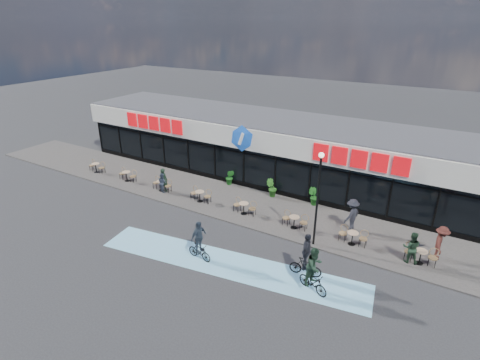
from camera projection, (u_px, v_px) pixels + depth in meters
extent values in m
plane|color=#28282B|center=(184.00, 230.00, 21.93)|extent=(120.00, 120.00, 0.00)
cube|color=#514C48|center=(225.00, 200.00, 25.46)|extent=(44.00, 5.00, 0.10)
cube|color=#7CC7EB|center=(228.00, 264.00, 18.88)|extent=(14.17, 4.13, 0.01)
cube|color=black|center=(263.00, 156.00, 29.23)|extent=(30.00, 6.00, 3.00)
cube|color=silver|center=(263.00, 128.00, 28.21)|extent=(30.60, 6.30, 1.50)
cube|color=#47474C|center=(264.00, 118.00, 28.01)|extent=(30.60, 6.30, 0.10)
cube|color=#0D2298|center=(244.00, 148.00, 26.21)|extent=(30.60, 0.08, 0.18)
cube|color=black|center=(244.00, 153.00, 26.38)|extent=(30.00, 0.06, 0.08)
cube|color=black|center=(244.00, 185.00, 27.36)|extent=(30.00, 0.10, 0.40)
cube|color=red|center=(154.00, 123.00, 29.43)|extent=(5.63, 0.18, 1.10)
cube|color=red|center=(359.00, 159.00, 21.98)|extent=(5.63, 0.18, 1.10)
ellipsoid|color=blue|center=(242.00, 138.00, 25.70)|extent=(1.90, 0.24, 1.90)
cylinder|color=black|center=(100.00, 137.00, 33.82)|extent=(0.10, 0.10, 3.00)
cylinder|color=black|center=(120.00, 141.00, 32.65)|extent=(0.10, 0.10, 3.00)
cylinder|color=black|center=(141.00, 146.00, 31.49)|extent=(0.10, 0.10, 3.00)
cylinder|color=black|center=(164.00, 151.00, 30.33)|extent=(0.10, 0.10, 3.00)
cylinder|color=black|center=(188.00, 156.00, 29.16)|extent=(0.10, 0.10, 3.00)
cylinder|color=black|center=(215.00, 162.00, 28.00)|extent=(0.10, 0.10, 3.00)
cylinder|color=black|center=(244.00, 168.00, 26.84)|extent=(0.10, 0.10, 3.00)
cylinder|color=black|center=(275.00, 175.00, 25.67)|extent=(0.10, 0.10, 3.00)
cylinder|color=black|center=(310.00, 183.00, 24.51)|extent=(0.10, 0.10, 3.00)
cylinder|color=black|center=(348.00, 191.00, 23.34)|extent=(0.10, 0.10, 3.00)
cylinder|color=black|center=(389.00, 200.00, 22.18)|extent=(0.10, 0.10, 3.00)
cylinder|color=black|center=(436.00, 210.00, 21.02)|extent=(0.10, 0.10, 3.00)
cylinder|color=black|center=(317.00, 203.00, 19.40)|extent=(0.12, 0.12, 5.03)
sphere|color=#FFF2CC|center=(321.00, 155.00, 18.36)|extent=(0.28, 0.28, 0.28)
cylinder|color=tan|center=(95.00, 164.00, 29.55)|extent=(0.60, 0.60, 0.04)
cylinder|color=black|center=(96.00, 168.00, 29.69)|extent=(0.06, 0.06, 0.70)
cylinder|color=black|center=(97.00, 172.00, 29.83)|extent=(0.40, 0.40, 0.02)
cylinder|color=tan|center=(126.00, 172.00, 27.97)|extent=(0.60, 0.60, 0.04)
cylinder|color=black|center=(127.00, 176.00, 28.11)|extent=(0.06, 0.06, 0.70)
cylinder|color=black|center=(127.00, 181.00, 28.26)|extent=(0.40, 0.40, 0.02)
cylinder|color=tan|center=(161.00, 181.00, 26.40)|extent=(0.60, 0.60, 0.04)
cylinder|color=black|center=(161.00, 186.00, 26.54)|extent=(0.06, 0.06, 0.70)
cylinder|color=black|center=(162.00, 190.00, 26.68)|extent=(0.40, 0.40, 0.02)
cylinder|color=tan|center=(200.00, 192.00, 24.82)|extent=(0.60, 0.60, 0.04)
cylinder|color=black|center=(200.00, 196.00, 24.96)|extent=(0.06, 0.06, 0.70)
cylinder|color=black|center=(200.00, 201.00, 25.10)|extent=(0.40, 0.40, 0.02)
cylinder|color=tan|center=(244.00, 204.00, 23.24)|extent=(0.60, 0.60, 0.04)
cylinder|color=black|center=(244.00, 208.00, 23.38)|extent=(0.06, 0.06, 0.70)
cylinder|color=black|center=(244.00, 214.00, 23.52)|extent=(0.40, 0.40, 0.02)
cylinder|color=tan|center=(294.00, 217.00, 21.66)|extent=(0.60, 0.60, 0.04)
cylinder|color=black|center=(294.00, 222.00, 21.80)|extent=(0.06, 0.06, 0.70)
cylinder|color=black|center=(294.00, 228.00, 21.94)|extent=(0.40, 0.40, 0.02)
cylinder|color=tan|center=(353.00, 233.00, 20.08)|extent=(0.60, 0.60, 0.04)
cylinder|color=black|center=(352.00, 238.00, 20.22)|extent=(0.06, 0.06, 0.70)
cylinder|color=black|center=(351.00, 244.00, 20.37)|extent=(0.40, 0.40, 0.02)
cylinder|color=tan|center=(422.00, 251.00, 18.51)|extent=(0.60, 0.60, 0.04)
cylinder|color=black|center=(420.00, 257.00, 18.65)|extent=(0.06, 0.06, 0.70)
cylinder|color=black|center=(419.00, 263.00, 18.79)|extent=(0.40, 0.40, 0.02)
imported|color=#1C621C|center=(230.00, 177.00, 27.41)|extent=(0.73, 0.63, 1.18)
imported|color=#26601B|center=(272.00, 188.00, 25.58)|extent=(0.88, 0.82, 1.27)
imported|color=#1A5819|center=(313.00, 196.00, 24.47)|extent=(0.66, 0.54, 1.17)
imported|color=black|center=(164.00, 180.00, 26.30)|extent=(0.66, 0.47, 1.72)
imported|color=#313A4C|center=(163.00, 182.00, 26.28)|extent=(0.83, 0.75, 1.39)
imported|color=black|center=(352.00, 215.00, 21.44)|extent=(1.08, 1.40, 1.91)
imported|color=#411C17|center=(440.00, 243.00, 18.83)|extent=(0.72, 1.20, 1.83)
imported|color=#1B301F|center=(411.00, 247.00, 18.57)|extent=(0.94, 0.80, 1.70)
imported|color=black|center=(313.00, 282.00, 16.84)|extent=(1.65, 0.97, 0.95)
imported|color=#1D3424|center=(314.00, 266.00, 16.49)|extent=(0.96, 1.08, 1.83)
imported|color=black|center=(305.00, 267.00, 17.90)|extent=(1.63, 0.67, 0.95)
imported|color=black|center=(307.00, 251.00, 17.54)|extent=(0.60, 1.13, 1.84)
imported|color=black|center=(199.00, 252.00, 19.11)|extent=(1.52, 0.59, 0.89)
imported|color=#2C3845|center=(199.00, 237.00, 18.76)|extent=(0.54, 1.07, 1.75)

